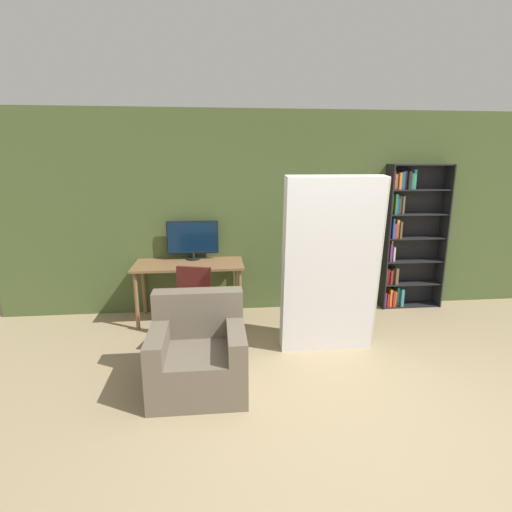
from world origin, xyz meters
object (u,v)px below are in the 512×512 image
office_chair (191,317)px  armchair (198,354)px  monitor (193,239)px  bookshelf (407,237)px  mattress_near (331,267)px

office_chair → armchair: 0.83m
monitor → bookshelf: bearing=0.3°
mattress_near → office_chair: bearing=171.0°
mattress_near → bookshelf: bearing=41.2°
monitor → bookshelf: bookshelf is taller
bookshelf → armchair: 3.47m
bookshelf → mattress_near: bearing=-138.8°
monitor → armchair: 1.98m
office_chair → armchair: size_ratio=1.05×
monitor → armchair: monitor is taller
bookshelf → armchair: bookshelf is taller
bookshelf → mattress_near: (-1.45, -1.27, -0.05)m
mattress_near → armchair: mattress_near is taller
monitor → mattress_near: 1.97m
bookshelf → office_chair: bearing=-160.8°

